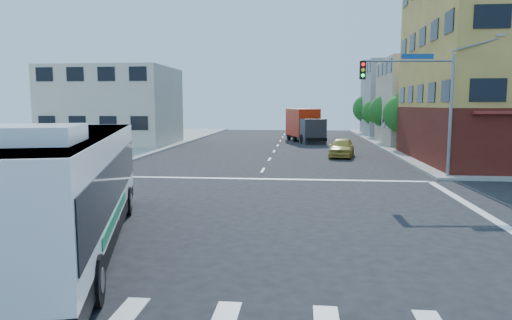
# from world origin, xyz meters

# --- Properties ---
(ground) EXTENTS (120.00, 120.00, 0.00)m
(ground) POSITION_xyz_m (0.00, 0.00, 0.00)
(ground) COLOR black
(ground) RESTS_ON ground
(building_east_near) EXTENTS (12.06, 10.06, 9.00)m
(building_east_near) POSITION_xyz_m (16.98, 33.98, 4.51)
(building_east_near) COLOR #C4B196
(building_east_near) RESTS_ON ground
(building_east_far) EXTENTS (12.06, 10.06, 10.00)m
(building_east_far) POSITION_xyz_m (16.98, 47.98, 5.01)
(building_east_far) COLOR gray
(building_east_far) RESTS_ON ground
(building_west) EXTENTS (12.06, 10.06, 8.00)m
(building_west) POSITION_xyz_m (-17.02, 29.98, 4.01)
(building_west) COLOR beige
(building_west) RESTS_ON ground
(signal_mast_ne) EXTENTS (7.91, 1.13, 8.07)m
(signal_mast_ne) POSITION_xyz_m (9.08, 10.62, 4.98)
(signal_mast_ne) COLOR gray
(signal_mast_ne) RESTS_ON ground
(street_tree_a) EXTENTS (3.60, 3.60, 5.53)m
(street_tree_a) POSITION_xyz_m (11.90, 27.92, 3.59)
(street_tree_a) COLOR #362313
(street_tree_a) RESTS_ON ground
(street_tree_b) EXTENTS (3.80, 3.80, 5.79)m
(street_tree_b) POSITION_xyz_m (11.90, 35.92, 3.75)
(street_tree_b) COLOR #362313
(street_tree_b) RESTS_ON ground
(street_tree_c) EXTENTS (3.40, 3.40, 5.29)m
(street_tree_c) POSITION_xyz_m (11.90, 43.92, 3.46)
(street_tree_c) COLOR #362313
(street_tree_c) RESTS_ON ground
(street_tree_d) EXTENTS (4.00, 4.00, 6.03)m
(street_tree_d) POSITION_xyz_m (11.90, 51.92, 3.88)
(street_tree_d) COLOR #362313
(street_tree_d) RESTS_ON ground
(transit_bus) EXTENTS (6.26, 12.90, 3.75)m
(transit_bus) POSITION_xyz_m (-4.16, -3.73, 1.83)
(transit_bus) COLOR black
(transit_bus) RESTS_ON ground
(box_truck) EXTENTS (4.64, 8.61, 3.72)m
(box_truck) POSITION_xyz_m (2.79, 36.15, 1.81)
(box_truck) COLOR #29292F
(box_truck) RESTS_ON ground
(parked_car) EXTENTS (2.55, 4.77, 1.54)m
(parked_car) POSITION_xyz_m (5.69, 21.16, 0.77)
(parked_car) COLOR gold
(parked_car) RESTS_ON ground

